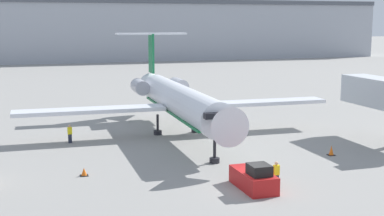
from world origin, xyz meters
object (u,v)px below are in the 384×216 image
at_px(pushback_tug, 254,178).
at_px(worker_near_tug, 276,174).
at_px(worker_by_wing, 70,133).
at_px(traffic_cone_right, 331,151).
at_px(traffic_cone_left, 84,172).
at_px(airplane_main, 179,100).

bearing_deg(pushback_tug, worker_near_tug, -5.27).
xyz_separation_m(worker_by_wing, traffic_cone_right, (20.22, -11.12, -0.50)).
bearing_deg(traffic_cone_right, traffic_cone_left, 179.55).
bearing_deg(traffic_cone_left, airplane_main, 47.53).
relative_size(traffic_cone_left, traffic_cone_right, 0.72).
height_order(airplane_main, worker_near_tug, airplane_main).
bearing_deg(worker_near_tug, worker_by_wing, 124.38).
bearing_deg(airplane_main, worker_near_tug, -84.91).
relative_size(pushback_tug, worker_near_tug, 2.35).
distance_m(airplane_main, pushback_tug, 17.95).
xyz_separation_m(worker_near_tug, traffic_cone_left, (-11.94, 6.57, -0.65)).
bearing_deg(airplane_main, worker_by_wing, -178.11).
relative_size(pushback_tug, worker_by_wing, 2.44).
height_order(pushback_tug, traffic_cone_right, pushback_tug).
distance_m(airplane_main, traffic_cone_left, 15.66).
bearing_deg(worker_near_tug, traffic_cone_left, 151.18).
distance_m(worker_near_tug, worker_by_wing, 21.24).
xyz_separation_m(worker_by_wing, traffic_cone_left, (0.05, -10.96, -0.61)).
distance_m(worker_near_tug, traffic_cone_right, 10.44).
xyz_separation_m(worker_near_tug, traffic_cone_right, (8.22, 6.41, -0.54)).
relative_size(pushback_tug, traffic_cone_right, 5.05).
xyz_separation_m(pushback_tug, traffic_cone_right, (9.80, 6.27, -0.31)).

